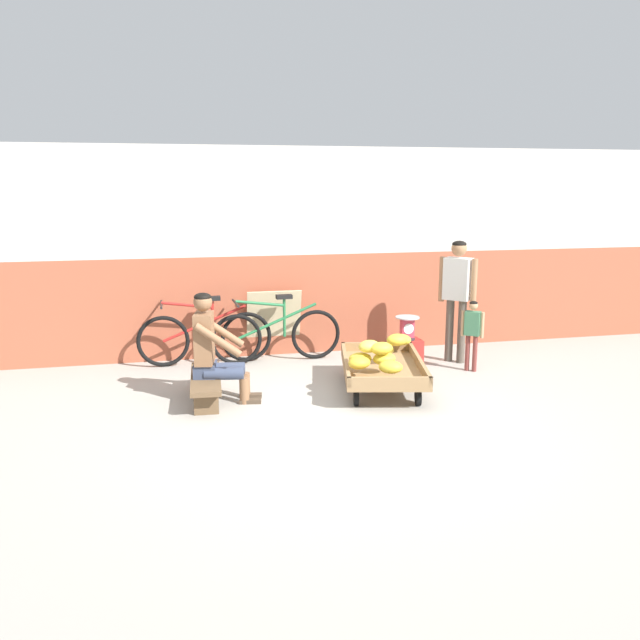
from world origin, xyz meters
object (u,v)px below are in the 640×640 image
sign_board (274,323)px  plastic_crate (406,351)px  low_bench (206,383)px  bicycle_far_left (276,334)px  banana_cart (382,369)px  customer_child (472,328)px  vendor_seated (213,348)px  weighing_scale (407,328)px  customer_adult (457,287)px  bicycle_near_left (205,337)px

sign_board → plastic_crate: bearing=-24.7°
low_bench → bicycle_far_left: 1.66m
banana_cart → customer_child: 1.38m
vendor_seated → weighing_scale: (2.45, 0.94, -0.11)m
plastic_crate → weighing_scale: weighing_scale is taller
banana_cart → low_bench: size_ratio=1.42×
bicycle_far_left → weighing_scale: bearing=-14.8°
customer_adult → sign_board: bearing=159.8°
weighing_scale → bicycle_far_left: bicycle_far_left is taller
low_bench → customer_adult: (3.15, 0.85, 0.75)m
weighing_scale → customer_adult: size_ratio=0.20×
bicycle_far_left → customer_adult: size_ratio=1.09×
bicycle_near_left → customer_adult: size_ratio=1.09×
customer_adult → customer_child: bearing=-87.8°
banana_cart → plastic_crate: size_ratio=4.40×
low_bench → plastic_crate: (2.54, 0.93, -0.05)m
vendor_seated → customer_adult: (3.06, 0.86, 0.38)m
bicycle_near_left → weighing_scale: bearing=-11.4°
customer_adult → customer_child: customer_adult is taller
plastic_crate → weighing_scale: (0.00, -0.00, 0.30)m
sign_board → low_bench: bearing=-120.3°
low_bench → weighing_scale: (2.54, 0.93, 0.25)m
customer_adult → bicycle_far_left: bearing=167.2°
bicycle_near_left → customer_adult: (3.08, -0.58, 0.60)m
plastic_crate → customer_child: customer_child is taller
banana_cart → weighing_scale: size_ratio=5.28×
sign_board → bicycle_near_left: bearing=-165.9°
low_bench → sign_board: sign_board is taller
customer_child → banana_cart: bearing=-159.8°
bicycle_near_left → sign_board: (0.90, 0.23, 0.08)m
weighing_scale → banana_cart: bearing=-123.2°
low_bench → customer_adult: size_ratio=0.73×
sign_board → customer_adult: size_ratio=0.57×
plastic_crate → sign_board: size_ratio=0.41×
sign_board → weighing_scale: bearing=-24.7°
banana_cart → vendor_seated: (-1.81, 0.03, 0.33)m
plastic_crate → sign_board: bearing=155.3°
vendor_seated → customer_adult: 3.20m
banana_cart → bicycle_near_left: 2.35m
low_bench → vendor_seated: (0.09, -0.01, 0.37)m
banana_cart → plastic_crate: bearing=56.9°
plastic_crate → bicycle_near_left: 2.53m
bicycle_far_left → customer_child: bearing=-22.7°
bicycle_near_left → customer_child: bearing=-18.0°
bicycle_far_left → vendor_seated: bearing=-122.4°
banana_cart → customer_child: bearing=20.2°
banana_cart → customer_adult: (1.25, 0.90, 0.71)m
plastic_crate → customer_adult: (0.61, -0.08, 0.80)m
low_bench → vendor_seated: size_ratio=0.98×
vendor_seated → customer_child: vendor_seated is taller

